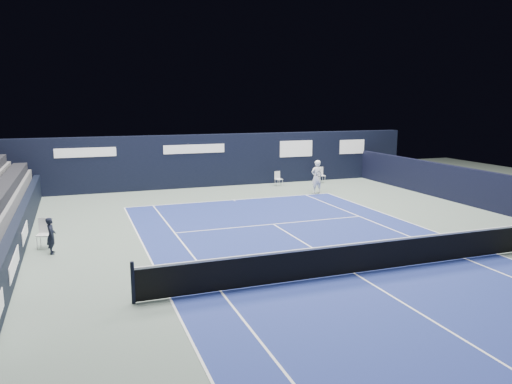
{
  "coord_description": "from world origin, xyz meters",
  "views": [
    {
      "loc": [
        -7.58,
        -12.22,
        5.03
      ],
      "look_at": [
        -0.55,
        6.98,
        1.3
      ],
      "focal_mm": 35.0,
      "sensor_mm": 36.0,
      "label": 1
    }
  ],
  "objects_px": {
    "folding_chair_back_b": "(321,174)",
    "tennis_player": "(317,177)",
    "folding_chair_back_a": "(278,176)",
    "line_judge_chair": "(45,231)",
    "tennis_net": "(355,257)"
  },
  "relations": [
    {
      "from": "folding_chair_back_b",
      "to": "line_judge_chair",
      "type": "distance_m",
      "value": 18.15
    },
    {
      "from": "tennis_net",
      "to": "folding_chair_back_a",
      "type": "bearing_deg",
      "value": 75.73
    },
    {
      "from": "line_judge_chair",
      "to": "tennis_player",
      "type": "bearing_deg",
      "value": 38.86
    },
    {
      "from": "folding_chair_back_a",
      "to": "folding_chair_back_b",
      "type": "distance_m",
      "value": 2.96
    },
    {
      "from": "folding_chair_back_b",
      "to": "line_judge_chair",
      "type": "xyz_separation_m",
      "value": [
        -15.55,
        -9.36,
        0.05
      ]
    },
    {
      "from": "line_judge_chair",
      "to": "folding_chair_back_a",
      "type": "bearing_deg",
      "value": 50.89
    },
    {
      "from": "line_judge_chair",
      "to": "tennis_player",
      "type": "relative_size",
      "value": 0.57
    },
    {
      "from": "folding_chair_back_b",
      "to": "line_judge_chair",
      "type": "bearing_deg",
      "value": -147.33
    },
    {
      "from": "folding_chair_back_b",
      "to": "tennis_player",
      "type": "distance_m",
      "value": 3.77
    },
    {
      "from": "tennis_net",
      "to": "tennis_player",
      "type": "distance_m",
      "value": 13.14
    },
    {
      "from": "folding_chair_back_b",
      "to": "folding_chair_back_a",
      "type": "bearing_deg",
      "value": -176.15
    },
    {
      "from": "line_judge_chair",
      "to": "tennis_player",
      "type": "height_order",
      "value": "tennis_player"
    },
    {
      "from": "line_judge_chair",
      "to": "tennis_player",
      "type": "xyz_separation_m",
      "value": [
        13.63,
        6.14,
        0.32
      ]
    },
    {
      "from": "folding_chair_back_a",
      "to": "tennis_net",
      "type": "xyz_separation_m",
      "value": [
        -3.89,
        -15.28,
        -0.07
      ]
    },
    {
      "from": "folding_chair_back_a",
      "to": "tennis_player",
      "type": "height_order",
      "value": "tennis_player"
    }
  ]
}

